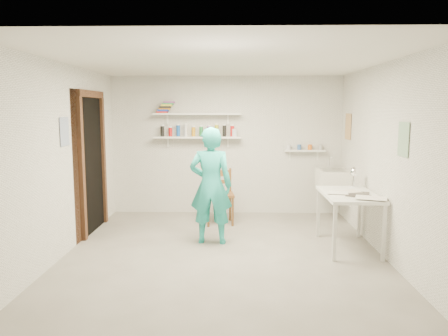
{
  "coord_description": "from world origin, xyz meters",
  "views": [
    {
      "loc": [
        0.13,
        -5.37,
        1.83
      ],
      "look_at": [
        0.0,
        0.4,
        1.05
      ],
      "focal_mm": 35.0,
      "sensor_mm": 36.0,
      "label": 1
    }
  ],
  "objects_px": {
    "belfast_sink": "(333,179)",
    "desk_lamp": "(355,172)",
    "work_table": "(348,221)",
    "wall_clock": "(211,164)",
    "wooden_chair": "(220,195)",
    "man": "(211,186)"
  },
  "relations": [
    {
      "from": "belfast_sink",
      "to": "desk_lamp",
      "type": "xyz_separation_m",
      "value": [
        0.07,
        -0.99,
        0.26
      ]
    },
    {
      "from": "belfast_sink",
      "to": "work_table",
      "type": "bearing_deg",
      "value": -94.4
    },
    {
      "from": "belfast_sink",
      "to": "wall_clock",
      "type": "distance_m",
      "value": 2.22
    },
    {
      "from": "wooden_chair",
      "to": "work_table",
      "type": "distance_m",
      "value": 2.12
    },
    {
      "from": "wall_clock",
      "to": "wooden_chair",
      "type": "relative_size",
      "value": 0.3
    },
    {
      "from": "belfast_sink",
      "to": "desk_lamp",
      "type": "bearing_deg",
      "value": -85.75
    },
    {
      "from": "man",
      "to": "desk_lamp",
      "type": "height_order",
      "value": "man"
    },
    {
      "from": "wooden_chair",
      "to": "desk_lamp",
      "type": "bearing_deg",
      "value": -28.58
    },
    {
      "from": "wall_clock",
      "to": "wooden_chair",
      "type": "xyz_separation_m",
      "value": [
        0.1,
        0.79,
        -0.59
      ]
    },
    {
      "from": "work_table",
      "to": "belfast_sink",
      "type": "bearing_deg",
      "value": 85.6
    },
    {
      "from": "man",
      "to": "work_table",
      "type": "xyz_separation_m",
      "value": [
        1.82,
        -0.2,
        -0.43
      ]
    },
    {
      "from": "wooden_chair",
      "to": "desk_lamp",
      "type": "xyz_separation_m",
      "value": [
        1.92,
        -0.77,
        0.49
      ]
    },
    {
      "from": "man",
      "to": "work_table",
      "type": "distance_m",
      "value": 1.88
    },
    {
      "from": "wall_clock",
      "to": "work_table",
      "type": "bearing_deg",
      "value": -9.62
    },
    {
      "from": "belfast_sink",
      "to": "man",
      "type": "distance_m",
      "value": 2.29
    },
    {
      "from": "man",
      "to": "work_table",
      "type": "relative_size",
      "value": 1.44
    },
    {
      "from": "belfast_sink",
      "to": "wooden_chair",
      "type": "bearing_deg",
      "value": -173.27
    },
    {
      "from": "wall_clock",
      "to": "wooden_chair",
      "type": "height_order",
      "value": "wall_clock"
    },
    {
      "from": "man",
      "to": "wall_clock",
      "type": "relative_size",
      "value": 5.56
    },
    {
      "from": "man",
      "to": "wall_clock",
      "type": "distance_m",
      "value": 0.35
    },
    {
      "from": "wall_clock",
      "to": "work_table",
      "type": "distance_m",
      "value": 2.0
    },
    {
      "from": "wall_clock",
      "to": "belfast_sink",
      "type": "bearing_deg",
      "value": 30.77
    }
  ]
}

